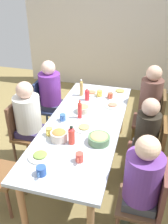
% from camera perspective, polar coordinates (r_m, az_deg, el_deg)
% --- Properties ---
extents(ground_plane, '(6.64, 6.64, 0.00)m').
position_cam_1_polar(ground_plane, '(3.44, 0.00, -13.21)').
color(ground_plane, olive).
extents(wall_left, '(0.12, 4.09, 2.60)m').
position_cam_1_polar(wall_left, '(5.38, 8.39, 18.52)').
color(wall_left, beige).
rests_on(wall_left, ground_plane).
extents(dining_table, '(2.24, 0.88, 0.76)m').
position_cam_1_polar(dining_table, '(3.01, 0.00, -3.75)').
color(dining_table, silver).
rests_on(dining_table, ground_plane).
extents(chair_0, '(0.40, 0.40, 0.90)m').
position_cam_1_polar(chair_0, '(3.66, 15.62, -1.41)').
color(chair_0, brown).
rests_on(chair_0, ground_plane).
extents(person_0, '(0.30, 0.30, 1.29)m').
position_cam_1_polar(person_0, '(3.54, 14.73, 2.28)').
color(person_0, '#3C4745').
rests_on(person_0, ground_plane).
extents(chair_1, '(0.40, 0.40, 0.90)m').
position_cam_1_polar(chair_1, '(3.04, 15.20, -8.55)').
color(chair_1, brown).
rests_on(chair_1, ground_plane).
extents(person_1, '(0.30, 0.30, 1.18)m').
position_cam_1_polar(person_1, '(2.93, 13.88, -5.44)').
color(person_1, '#454444').
rests_on(person_1, ground_plane).
extents(chair_2, '(0.40, 0.40, 0.90)m').
position_cam_1_polar(chair_2, '(3.38, -13.54, -4.00)').
color(chair_2, brown).
rests_on(chair_2, ground_plane).
extents(person_2, '(0.33, 0.33, 1.20)m').
position_cam_1_polar(person_2, '(3.22, -12.60, -1.03)').
color(person_2, '#36334D').
rests_on(person_2, ground_plane).
extents(chair_3, '(0.40, 0.40, 0.90)m').
position_cam_1_polar(chair_3, '(3.95, -8.64, 1.84)').
color(chair_3, navy).
rests_on(chair_3, ground_plane).
extents(person_3, '(0.33, 0.33, 1.22)m').
position_cam_1_polar(person_3, '(3.81, -7.66, 4.66)').
color(person_3, '#333251').
rests_on(person_3, ground_plane).
extents(chair_4, '(0.40, 0.40, 0.90)m').
position_cam_1_polar(chair_4, '(2.49, 14.56, -19.06)').
color(chair_4, brown).
rests_on(chair_4, ground_plane).
extents(person_4, '(0.33, 0.33, 1.21)m').
position_cam_1_polar(person_4, '(2.33, 13.02, -15.17)').
color(person_4, '#3D4638').
rests_on(person_4, ground_plane).
extents(plate_0, '(0.22, 0.22, 0.04)m').
position_cam_1_polar(plate_0, '(3.66, 1.86, 4.44)').
color(plate_0, white).
rests_on(plate_0, dining_table).
extents(plate_1, '(0.25, 0.25, 0.04)m').
position_cam_1_polar(plate_1, '(3.74, 8.30, 4.73)').
color(plate_1, white).
rests_on(plate_1, dining_table).
extents(plate_2, '(0.21, 0.21, 0.04)m').
position_cam_1_polar(plate_2, '(3.34, 6.58, 1.52)').
color(plate_2, silver).
rests_on(plate_2, dining_table).
extents(plate_3, '(0.25, 0.25, 0.04)m').
position_cam_1_polar(plate_3, '(2.50, -10.02, -9.84)').
color(plate_3, silver).
rests_on(plate_3, dining_table).
extents(plate_4, '(0.23, 0.23, 0.04)m').
position_cam_1_polar(plate_4, '(2.86, 0.06, -3.62)').
color(plate_4, silver).
rests_on(plate_4, dining_table).
extents(bowl_0, '(0.18, 0.18, 0.09)m').
position_cam_1_polar(bowl_0, '(3.17, -0.20, 0.80)').
color(bowl_0, beige).
rests_on(bowl_0, dining_table).
extents(bowl_1, '(0.18, 0.18, 0.12)m').
position_cam_1_polar(bowl_1, '(2.67, -5.75, -5.33)').
color(bowl_1, beige).
rests_on(bowl_1, dining_table).
extents(bowl_2, '(0.23, 0.23, 0.10)m').
position_cam_1_polar(bowl_2, '(2.63, 3.46, -6.12)').
color(bowl_2, '#557950').
rests_on(bowl_2, dining_table).
extents(cup_0, '(0.11, 0.07, 0.08)m').
position_cam_1_polar(cup_0, '(3.01, -4.94, -1.25)').
color(cup_0, '#3761A1').
rests_on(cup_0, dining_table).
extents(cup_1, '(0.11, 0.08, 0.09)m').
position_cam_1_polar(cup_1, '(3.58, 3.58, 4.31)').
color(cup_1, '#EECD51').
rests_on(cup_1, dining_table).
extents(cup_2, '(0.11, 0.07, 0.09)m').
position_cam_1_polar(cup_2, '(2.77, -8.02, -4.47)').
color(cup_2, '#E8C751').
rests_on(cup_2, dining_table).
extents(cup_3, '(0.11, 0.08, 0.09)m').
position_cam_1_polar(cup_3, '(2.39, -1.06, -10.41)').
color(cup_3, '#D2473B').
rests_on(cup_3, dining_table).
extents(cup_4, '(0.13, 0.09, 0.09)m').
position_cam_1_polar(cup_4, '(2.30, -9.82, -13.20)').
color(cup_4, '#2B50A0').
rests_on(cup_4, dining_table).
extents(cup_5, '(0.11, 0.08, 0.07)m').
position_cam_1_polar(cup_5, '(3.54, 6.02, 3.76)').
color(cup_5, '#C45336').
rests_on(cup_5, dining_table).
extents(bottle_0, '(0.05, 0.05, 0.24)m').
position_cam_1_polar(bottle_0, '(3.57, -0.62, 5.53)').
color(bottle_0, tan).
rests_on(bottle_0, dining_table).
extents(bottle_1, '(0.06, 0.06, 0.19)m').
position_cam_1_polar(bottle_1, '(3.45, 0.72, 4.08)').
color(bottle_1, red).
rests_on(bottle_1, dining_table).
extents(bottle_2, '(0.07, 0.07, 0.21)m').
position_cam_1_polar(bottle_2, '(2.59, -2.88, -5.42)').
color(bottle_2, red).
rests_on(bottle_2, dining_table).
extents(bottle_3, '(0.05, 0.05, 0.23)m').
position_cam_1_polar(bottle_3, '(3.01, -0.98, 0.51)').
color(bottle_3, red).
rests_on(bottle_3, dining_table).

